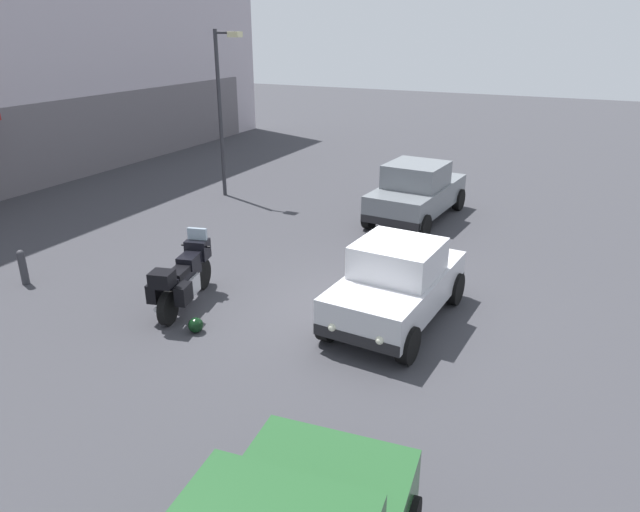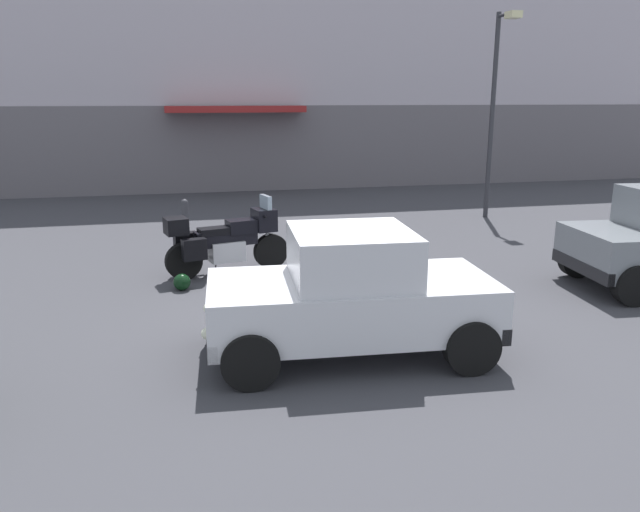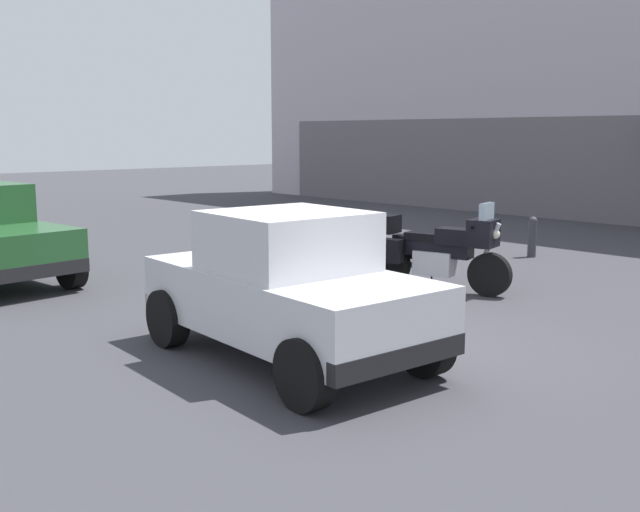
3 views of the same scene
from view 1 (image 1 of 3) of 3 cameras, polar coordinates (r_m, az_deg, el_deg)
name	(u,v)px [view 1 (image 1 of 3)]	position (r m, az deg, el deg)	size (l,w,h in m)	color
ground_plane	(367,312)	(11.32, 4.62, -5.50)	(80.00, 80.00, 0.00)	#38383D
motorcycle	(184,277)	(11.58, -13.26, -2.00)	(2.23, 1.03, 1.36)	black
helmet	(196,325)	(10.76, -12.14, -6.67)	(0.28, 0.28, 0.28)	black
car_hatchback_near	(417,192)	(16.67, 9.49, 6.28)	(3.97, 2.06, 1.64)	slate
car_compact_side	(397,283)	(10.74, 7.57, -2.65)	(3.56, 1.91, 1.56)	silver
streetlamp_curbside	(223,99)	(18.69, -9.54, 15.00)	(0.28, 0.94, 5.08)	#2D2D33
bollard_curbside	(23,266)	(13.83, -27.22, -0.89)	(0.16, 0.16, 0.78)	#333338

